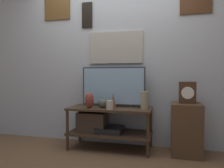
% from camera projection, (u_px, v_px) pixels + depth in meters
% --- Properties ---
extents(ground_plane, '(12.00, 12.00, 0.00)m').
position_uv_depth(ground_plane, '(104.00, 156.00, 2.78)').
color(ground_plane, brown).
extents(wall_back, '(6.40, 0.08, 2.70)m').
position_uv_depth(wall_back, '(115.00, 53.00, 3.28)').
color(wall_back, '#B2BCC6').
rests_on(wall_back, ground_plane).
extents(media_console, '(1.15, 0.49, 0.58)m').
position_uv_depth(media_console, '(103.00, 122.00, 3.06)').
color(media_console, '#422D1E').
rests_on(media_console, ground_plane).
extents(television, '(0.91, 0.05, 0.56)m').
position_uv_depth(television, '(113.00, 86.00, 3.11)').
color(television, '#333338').
rests_on(television, media_console).
extents(vase_round_glass, '(0.13, 0.13, 0.13)m').
position_uv_depth(vase_round_glass, '(103.00, 103.00, 3.00)').
color(vase_round_glass, '#4C5647').
rests_on(vase_round_glass, media_console).
extents(vase_urn_stoneware, '(0.12, 0.13, 0.21)m').
position_uv_depth(vase_urn_stoneware, '(89.00, 100.00, 2.98)').
color(vase_urn_stoneware, brown).
rests_on(vase_urn_stoneware, media_console).
extents(vase_slim_bronze, '(0.08, 0.08, 0.22)m').
position_uv_depth(vase_slim_bronze, '(113.00, 100.00, 2.95)').
color(vase_slim_bronze, brown).
rests_on(vase_slim_bronze, media_console).
extents(vase_tall_ceramic, '(0.10, 0.10, 0.24)m').
position_uv_depth(vase_tall_ceramic, '(144.00, 100.00, 2.85)').
color(vase_tall_ceramic, tan).
rests_on(vase_tall_ceramic, media_console).
extents(candle_jar, '(0.09, 0.09, 0.12)m').
position_uv_depth(candle_jar, '(110.00, 105.00, 2.84)').
color(candle_jar, '#C1B29E').
rests_on(candle_jar, media_console).
extents(side_table, '(0.38, 0.41, 0.66)m').
position_uv_depth(side_table, '(186.00, 129.00, 2.82)').
color(side_table, '#513823').
rests_on(side_table, ground_plane).
extents(mantel_clock, '(0.21, 0.11, 0.28)m').
position_uv_depth(mantel_clock, '(187.00, 93.00, 2.80)').
color(mantel_clock, '#422819').
rests_on(mantel_clock, side_table).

